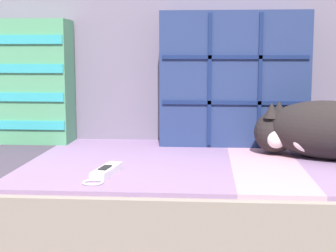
{
  "coord_description": "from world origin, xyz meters",
  "views": [
    {
      "loc": [
        0.31,
        -1.35,
        0.66
      ],
      "look_at": [
        0.2,
        0.03,
        0.47
      ],
      "focal_mm": 55.0,
      "sensor_mm": 36.0,
      "label": 1
    }
  ],
  "objects_px": {
    "couch": "(104,218)",
    "sleeping_cat": "(319,131)",
    "throw_pillow_quilted": "(234,79)",
    "game_remote_far": "(106,172)",
    "throw_pillow_striped": "(17,82)"
  },
  "relations": [
    {
      "from": "sleeping_cat",
      "to": "couch",
      "type": "bearing_deg",
      "value": -179.08
    },
    {
      "from": "throw_pillow_striped",
      "to": "throw_pillow_quilted",
      "type": "bearing_deg",
      "value": 0.04
    },
    {
      "from": "throw_pillow_quilted",
      "to": "sleeping_cat",
      "type": "bearing_deg",
      "value": -42.5
    },
    {
      "from": "couch",
      "to": "sleeping_cat",
      "type": "height_order",
      "value": "sleeping_cat"
    },
    {
      "from": "sleeping_cat",
      "to": "game_remote_far",
      "type": "bearing_deg",
      "value": -155.57
    },
    {
      "from": "throw_pillow_quilted",
      "to": "game_remote_far",
      "type": "height_order",
      "value": "throw_pillow_quilted"
    },
    {
      "from": "couch",
      "to": "throw_pillow_quilted",
      "type": "height_order",
      "value": "throw_pillow_quilted"
    },
    {
      "from": "throw_pillow_quilted",
      "to": "game_remote_far",
      "type": "relative_size",
      "value": 2.42
    },
    {
      "from": "couch",
      "to": "throw_pillow_striped",
      "type": "xyz_separation_m",
      "value": [
        -0.33,
        0.22,
        0.39
      ]
    },
    {
      "from": "couch",
      "to": "sleeping_cat",
      "type": "xyz_separation_m",
      "value": [
        0.62,
        0.01,
        0.27
      ]
    },
    {
      "from": "sleeping_cat",
      "to": "throw_pillow_striped",
      "type": "bearing_deg",
      "value": 167.44
    },
    {
      "from": "couch",
      "to": "sleeping_cat",
      "type": "relative_size",
      "value": 4.71
    },
    {
      "from": "game_remote_far",
      "to": "sleeping_cat",
      "type": "bearing_deg",
      "value": 24.43
    },
    {
      "from": "throw_pillow_striped",
      "to": "game_remote_far",
      "type": "bearing_deg",
      "value": -50.21
    },
    {
      "from": "throw_pillow_quilted",
      "to": "throw_pillow_striped",
      "type": "xyz_separation_m",
      "value": [
        -0.72,
        -0.0,
        -0.01
      ]
    }
  ]
}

